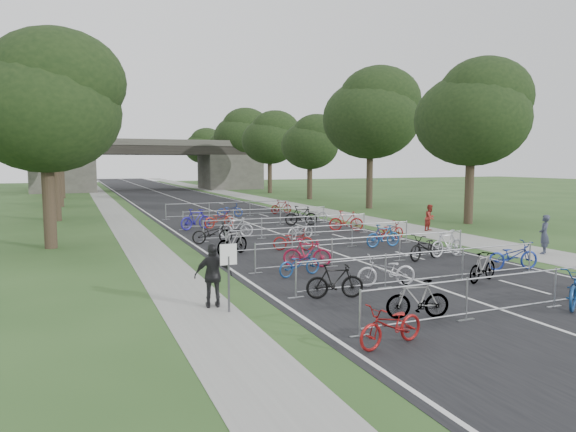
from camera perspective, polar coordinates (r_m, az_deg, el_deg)
name	(u,v)px	position (r m, az deg, el deg)	size (l,w,h in m)	color
ground	(512,314)	(14.88, 23.61, -9.90)	(200.00, 200.00, 0.00)	#2C4C20
road	(171,196)	(60.83, -12.87, 2.13)	(11.00, 140.00, 0.01)	black
sidewalk_right	(237,195)	(62.71, -5.65, 2.36)	(3.00, 140.00, 0.01)	gray
sidewalk_left	(102,198)	(59.99, -19.94, 1.87)	(2.00, 140.00, 0.01)	gray
lane_markings	(171,197)	(60.83, -12.87, 2.13)	(0.12, 140.00, 0.00)	silver
overpass_bridge	(152,165)	(75.52, -14.93, 5.48)	(31.00, 8.00, 7.05)	#413F3A
park_sign	(229,265)	(13.58, -6.63, -5.43)	(0.45, 0.06, 1.83)	#4C4C51
tree_left_0	(47,105)	(25.85, -25.22, 11.07)	(6.72, 6.72, 10.25)	#33261C
tree_right_0	(474,115)	(35.03, 19.98, 10.51)	(7.17, 7.17, 10.93)	#33261C
tree_left_1	(54,111)	(37.87, -24.55, 10.54)	(7.56, 7.56, 11.53)	#33261C
tree_right_1	(372,115)	(44.66, 9.33, 10.99)	(8.18, 8.18, 12.47)	#33261C
tree_left_2	(58,114)	(49.90, -24.20, 10.27)	(8.40, 8.40, 12.81)	#33261C
tree_right_2	(311,143)	(55.07, 2.57, 8.07)	(6.16, 6.16, 9.39)	#33261C
tree_left_3	(61,139)	(61.77, -23.90, 7.85)	(6.72, 6.72, 10.25)	#33261C
tree_right_3	(271,139)	(66.14, -1.94, 8.57)	(7.17, 7.17, 10.93)	#33261C
tree_left_4	(63,136)	(73.80, -23.77, 8.10)	(7.56, 7.56, 11.53)	#33261C
tree_right_4	(242,136)	(77.50, -5.15, 8.90)	(8.18, 8.18, 12.47)	#33261C
tree_left_5	(63,135)	(85.82, -23.68, 8.28)	(8.40, 8.40, 12.81)	#33261C
tree_right_5	(221,150)	(88.93, -7.51, 7.24)	(6.16, 6.16, 9.39)	#33261C
tree_left_6	(65,147)	(97.75, -23.55, 6.99)	(6.72, 6.72, 10.25)	#33261C
tree_right_6	(204,147)	(100.57, -9.35, 7.62)	(7.17, 7.17, 10.93)	#33261C
barrier_row_0	(513,293)	(14.75, 23.70, -7.86)	(9.70, 0.08, 1.10)	#97999E
barrier_row_1	(425,267)	(17.35, 15.02, -5.53)	(9.70, 0.08, 1.10)	#97999E
barrier_row_2	(367,250)	(20.26, 8.75, -3.75)	(9.70, 0.08, 1.10)	#97999E
barrier_row_3	(323,237)	(23.53, 3.90, -2.33)	(9.70, 0.08, 1.10)	#97999E
barrier_row_4	(289,227)	(27.13, 0.10, -1.21)	(9.70, 0.08, 1.10)	#97999E
barrier_row_5	(257,217)	(31.76, -3.42, -0.16)	(9.70, 0.08, 1.10)	#97999E
barrier_row_6	(230,209)	(37.45, -6.47, 0.75)	(9.70, 0.08, 1.10)	#97999E
bike_0	(392,325)	(11.45, 11.45, -11.84)	(0.62, 1.78, 0.93)	maroon
bike_1	(418,300)	(13.52, 14.21, -9.00)	(0.46, 1.64, 0.99)	#97999E
bike_4	(335,281)	(15.03, 5.24, -7.26)	(0.48, 1.70, 1.02)	black
bike_5	(387,271)	(16.67, 10.89, -6.03)	(0.67, 1.93, 1.01)	#B9B8C1
bike_6	(483,267)	(18.18, 20.82, -5.36)	(0.46, 1.64, 0.99)	#97999E
bike_7	(513,256)	(20.57, 23.68, -4.07)	(0.71, 2.03, 1.07)	navy
bike_8	(299,264)	(17.87, 1.29, -5.30)	(0.59, 1.70, 0.90)	navy
bike_9	(307,253)	(19.33, 2.15, -4.15)	(0.51, 1.82, 1.09)	maroon
bike_10	(426,247)	(21.50, 15.08, -3.37)	(0.70, 2.01, 1.05)	black
bike_11	(447,244)	(22.48, 17.25, -2.95)	(0.53, 1.86, 1.12)	silver
bike_12	(232,242)	(21.98, -6.20, -2.90)	(0.53, 1.88, 1.13)	#97999E
bike_13	(293,240)	(22.97, 0.59, -2.70)	(0.63, 1.81, 0.95)	maroon
bike_14	(383,236)	(24.27, 10.52, -2.19)	(0.50, 1.78, 1.07)	#19498E
bike_15	(389,231)	(26.59, 11.20, -1.61)	(0.64, 1.83, 0.96)	maroon
bike_16	(212,233)	(25.18, -8.39, -1.89)	(0.69, 1.99, 1.05)	black
bike_17	(236,227)	(27.10, -5.81, -1.25)	(0.51, 1.82, 1.09)	#B7B7BF
bike_18	(300,230)	(26.40, 1.37, -1.55)	(0.64, 1.84, 0.97)	#A5A5AD
bike_19	(346,221)	(29.61, 6.48, -0.55)	(0.55, 1.96, 1.18)	maroon
bike_20	(196,219)	(30.57, -10.23, -0.36)	(0.58, 2.04, 1.23)	#231B98
bike_21	(219,219)	(31.14, -7.65, -0.35)	(0.71, 2.04, 1.07)	maroon
bike_22	(301,216)	(32.01, 1.48, 0.02)	(0.58, 2.06, 1.24)	black
bike_23	(313,214)	(34.33, 2.80, 0.24)	(0.68, 1.94, 1.02)	#93939A
bike_26	(230,210)	(37.29, -6.47, 0.63)	(0.65, 1.85, 0.97)	navy
bike_27	(281,207)	(39.36, -0.75, 1.03)	(0.51, 1.79, 1.07)	maroon
pedestrian_a	(544,235)	(24.68, 26.58, -1.86)	(0.62, 0.41, 1.69)	#2D3244
pedestrian_b	(430,218)	(30.64, 15.51, -0.19)	(0.74, 0.58, 1.52)	maroon
pedestrian_c	(213,276)	(14.17, -8.30, -6.59)	(1.03, 0.43, 1.75)	black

